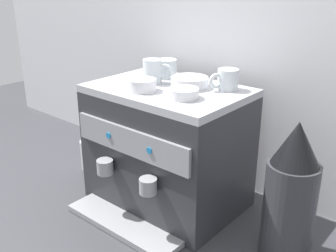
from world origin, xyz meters
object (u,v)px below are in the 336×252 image
Objects in this scene: ceramic_cup_1 at (227,80)px; coffee_grinder at (291,193)px; milk_pitcher at (91,154)px; ceramic_cup_0 at (154,71)px; ceramic_bowl_2 at (142,85)px; ceramic_bowl_1 at (184,94)px; espresso_machine at (167,147)px; ceramic_bowl_0 at (189,82)px; ceramic_cup_2 at (165,68)px.

ceramic_cup_1 is 0.24× the size of coffee_grinder.
ceramic_cup_1 is at bearing 11.36° from milk_pitcher.
ceramic_bowl_2 is at bearing -68.65° from ceramic_cup_0.
ceramic_bowl_2 is at bearing -171.18° from ceramic_bowl_1.
milk_pitcher is at bearing -178.11° from espresso_machine.
ceramic_bowl_1 is 0.16m from ceramic_bowl_2.
ceramic_cup_0 is at bearing 111.35° from ceramic_bowl_2.
ceramic_cup_1 is (0.17, 0.10, 0.26)m from espresso_machine.
ceramic_bowl_1 reaches higher than milk_pitcher.
ceramic_bowl_0 is 1.34× the size of ceramic_bowl_1.
ceramic_bowl_0 is (0.05, 0.05, 0.24)m from espresso_machine.
milk_pitcher is (-0.54, 0.05, -0.39)m from ceramic_bowl_1.
ceramic_cup_0 is 0.21m from ceramic_bowl_1.
milk_pitcher is (-0.35, -0.03, -0.42)m from ceramic_cup_0.
ceramic_cup_1 is 0.13m from ceramic_bowl_0.
ceramic_bowl_1 is at bearing -60.12° from ceramic_bowl_0.
ceramic_cup_0 is 0.13m from ceramic_bowl_0.
milk_pitcher is at bearing 169.70° from ceramic_bowl_2.
espresso_machine is at bearing -179.23° from coffee_grinder.
ceramic_bowl_1 is 0.73× the size of milk_pitcher.
ceramic_cup_2 is at bearing 103.68° from ceramic_cup_0.
milk_pitcher is (-0.33, -0.11, -0.41)m from ceramic_cup_2.
ceramic_cup_2 is 0.53m from milk_pitcher.
ceramic_cup_2 is at bearing -179.03° from ceramic_cup_1.
ceramic_cup_1 is 0.17m from ceramic_bowl_1.
ceramic_cup_0 is 1.14× the size of ceramic_bowl_2.
espresso_machine is 5.57× the size of ceramic_bowl_1.
ceramic_cup_0 is 0.82× the size of milk_pitcher.
ceramic_cup_2 reaches higher than coffee_grinder.
ceramic_bowl_0 is (0.15, -0.05, -0.02)m from ceramic_cup_2.
ceramic_bowl_1 is (-0.05, -0.16, -0.02)m from ceramic_cup_1.
ceramic_bowl_2 is (0.06, -0.18, -0.01)m from ceramic_cup_2.
ceramic_bowl_0 is at bearing 43.71° from espresso_machine.
ceramic_bowl_1 is at bearing -106.52° from ceramic_cup_1.
ceramic_bowl_2 is at bearing -112.11° from espresso_machine.
ceramic_bowl_0 is at bearing -155.24° from ceramic_cup_1.
milk_pitcher is at bearing -172.10° from ceramic_bowl_0.
ceramic_cup_1 is 0.73m from milk_pitcher.
ceramic_cup_1 is 0.26m from ceramic_cup_2.
milk_pitcher is at bearing 175.08° from ceramic_bowl_1.
espresso_machine is 0.26m from ceramic_bowl_2.
espresso_machine is 1.23× the size of coffee_grinder.
ceramic_cup_0 reaches higher than ceramic_bowl_1.
ceramic_bowl_0 is 1.38× the size of ceramic_bowl_2.
ceramic_bowl_2 is at bearing -72.21° from ceramic_cup_2.
ceramic_bowl_2 is (-0.03, -0.08, 0.24)m from espresso_machine.
ceramic_cup_2 is (-0.09, 0.10, 0.25)m from espresso_machine.
ceramic_bowl_1 is (0.21, -0.16, -0.02)m from ceramic_cup_2.
coffee_grinder is (0.56, -0.09, -0.27)m from ceramic_cup_2.
ceramic_cup_0 is at bearing 159.10° from ceramic_bowl_1.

